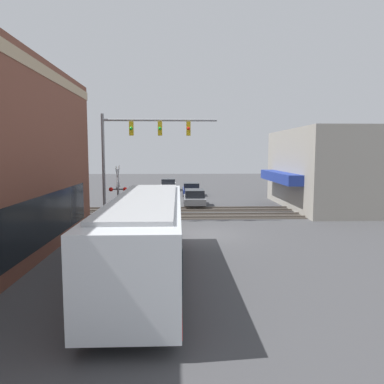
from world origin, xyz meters
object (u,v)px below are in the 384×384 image
Objects in this scene: pedestrian_at_crossing at (136,210)px; parked_car_grey at (194,198)px; parked_car_blue at (191,189)px; parked_car_white at (169,185)px; city_bus at (146,233)px; crossing_signal at (118,189)px.

parked_car_grey is at bearing -27.27° from pedestrian_at_crossing.
parked_car_white reaches higher than parked_car_blue.
parked_car_blue is at bearing -14.63° from pedestrian_at_crossing.
parked_car_blue is (26.57, -2.60, -1.03)m from city_bus.
parked_car_white is 21.85m from pedestrian_at_crossing.
crossing_signal reaches higher than city_bus.
pedestrian_at_crossing is (0.30, -1.10, -1.39)m from crossing_signal.
parked_car_blue is at bearing 0.00° from parked_car_grey.
crossing_signal reaches higher than parked_car_blue.
city_bus is 6.68× the size of pedestrian_at_crossing.
city_bus is 2.43× the size of parked_car_white.
city_bus is 26.72m from parked_car_blue.
pedestrian_at_crossing reaches higher than parked_car_blue.
crossing_signal is (10.33, 2.67, 0.61)m from city_bus.
parked_car_white is (5.85, 2.60, 0.02)m from parked_car_blue.
city_bus is 2.72× the size of parked_car_blue.
crossing_signal is 0.88× the size of parked_car_blue.
pedestrian_at_crossing is at bearing 175.90° from parked_car_white.
crossing_signal is at bearing 14.48° from city_bus.
parked_car_grey reaches higher than parked_car_white.
city_bus is 2.72× the size of parked_car_grey.
parked_car_blue is at bearing -156.02° from parked_car_white.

